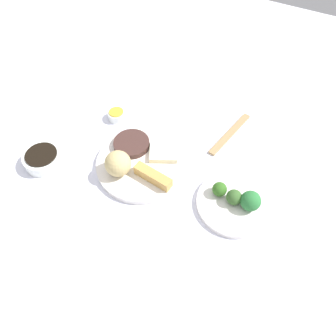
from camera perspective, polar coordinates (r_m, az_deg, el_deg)
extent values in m
cube|color=white|center=(0.91, -4.38, 0.16)|extent=(2.20, 2.20, 0.02)
cylinder|color=white|center=(0.89, -4.64, 0.76)|extent=(0.26, 0.26, 0.02)
sphere|color=tan|center=(0.84, -8.97, 0.80)|extent=(0.07, 0.07, 0.07)
cube|color=tan|center=(0.83, -2.71, -1.52)|extent=(0.11, 0.04, 0.03)
cube|color=beige|center=(0.90, -0.80, 3.01)|extent=(0.10, 0.10, 0.01)
cylinder|color=#412925|center=(0.92, -6.55, 4.33)|extent=(0.10, 0.10, 0.02)
cylinder|color=white|center=(0.83, 11.60, -6.45)|extent=(0.19, 0.19, 0.01)
sphere|color=#365D29|center=(0.81, 11.63, -5.39)|extent=(0.04, 0.04, 0.04)
sphere|color=#2A7236|center=(0.81, 14.58, -5.72)|extent=(0.05, 0.05, 0.05)
sphere|color=#32651F|center=(0.82, 9.22, -3.77)|extent=(0.04, 0.04, 0.04)
cylinder|color=white|center=(0.95, -21.46, 1.53)|extent=(0.11, 0.11, 0.03)
cylinder|color=black|center=(0.94, -21.80, 2.26)|extent=(0.09, 0.09, 0.00)
cylinder|color=white|center=(1.02, -9.16, 9.28)|extent=(0.05, 0.05, 0.03)
cylinder|color=yellow|center=(1.01, -9.26, 9.89)|extent=(0.04, 0.04, 0.00)
cube|color=#A48255|center=(0.98, 11.05, 6.05)|extent=(0.06, 0.20, 0.01)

